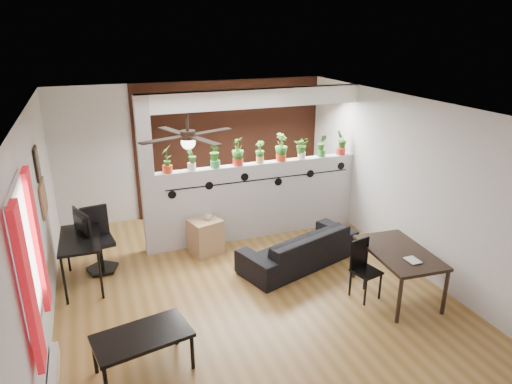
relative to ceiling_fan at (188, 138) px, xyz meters
name	(u,v)px	position (x,y,z in m)	size (l,w,h in m)	color
room_shell	(244,201)	(0.80, 0.30, -1.01)	(6.30, 7.10, 2.90)	brown
partition_wall	(260,200)	(1.60, 1.80, -1.64)	(3.60, 0.18, 1.35)	#BCBCC1
ceiling_header	(260,98)	(1.60, 1.80, 0.14)	(3.60, 0.18, 0.30)	white
pier_column	(147,178)	(-0.31, 1.80, -1.01)	(0.22, 0.20, 2.60)	#BCBCC1
brick_panel	(234,146)	(1.60, 3.27, -1.01)	(3.90, 0.05, 2.60)	#A94E31
vine_decal	(262,179)	(1.60, 1.70, -1.23)	(3.31, 0.01, 0.30)	black
window_assembly	(29,257)	(-1.76, -0.90, -0.81)	(0.09, 1.30, 1.55)	white
baseboard_heater	(54,378)	(-1.74, -0.90, -2.22)	(0.08, 1.00, 0.18)	beige
corkboard	(43,198)	(-1.78, 1.25, -0.96)	(0.03, 0.60, 0.45)	#8B6143
framed_art	(37,164)	(-1.78, 1.20, -0.46)	(0.03, 0.34, 0.44)	#8C7259
ceiling_fan	(188,138)	(0.00, 0.00, 0.00)	(1.19, 1.19, 0.43)	black
potted_plant_0	(167,158)	(0.02, 1.80, -0.73)	(0.24, 0.28, 0.45)	red
potted_plant_1	(191,158)	(0.42, 1.80, -0.76)	(0.21, 0.18, 0.39)	white
potted_plant_2	(215,154)	(0.81, 1.80, -0.73)	(0.23, 0.27, 0.44)	green
potted_plant_3	(238,151)	(1.21, 1.80, -0.71)	(0.31, 0.32, 0.48)	red
potted_plant_4	(260,151)	(1.60, 1.80, -0.76)	(0.24, 0.24, 0.38)	#E7B751
potted_plant_5	(281,146)	(2.00, 1.80, -0.71)	(0.32, 0.30, 0.48)	red
potted_plant_6	(302,147)	(2.39, 1.80, -0.75)	(0.25, 0.24, 0.40)	white
potted_plant_7	(322,145)	(2.79, 1.80, -0.75)	(0.24, 0.22, 0.40)	green
potted_plant_8	(341,142)	(3.18, 1.80, -0.73)	(0.26, 0.22, 0.45)	red
sofa	(299,247)	(1.80, 0.59, -2.04)	(1.88, 0.74, 0.55)	black
cube_shelf	(206,236)	(0.51, 1.46, -2.02)	(0.48, 0.43, 0.59)	#A47D56
cup	(208,217)	(0.56, 1.46, -1.68)	(0.12, 0.12, 0.09)	gray
computer_desk	(80,242)	(-1.39, 1.11, -1.64)	(0.57, 1.05, 0.75)	black
monitor	(79,228)	(-1.39, 1.26, -1.48)	(0.05, 0.32, 0.18)	black
office_chair	(99,244)	(-1.15, 1.48, -1.88)	(0.51, 0.51, 0.99)	black
dining_table	(399,256)	(2.68, -0.70, -1.71)	(0.85, 1.30, 0.68)	black
book	(408,261)	(2.58, -1.00, -1.62)	(0.15, 0.20, 0.02)	gray
folding_chair	(363,263)	(2.22, -0.54, -1.82)	(0.40, 0.40, 0.84)	black
coffee_table	(142,338)	(-0.82, -1.01, -1.90)	(1.09, 0.74, 0.47)	black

